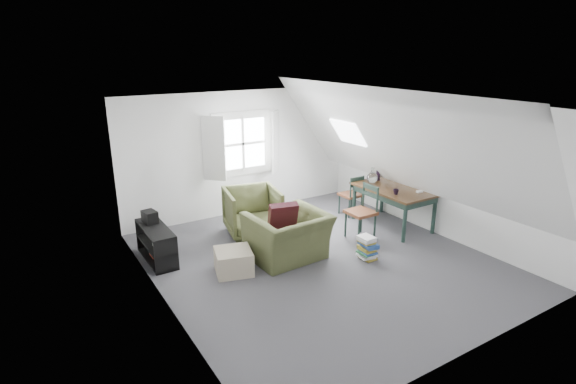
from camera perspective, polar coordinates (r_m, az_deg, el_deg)
floor at (r=7.37m, az=4.09°, el=-8.68°), size 5.50×5.50×0.00m
ceiling at (r=6.65m, az=4.57°, el=11.02°), size 5.50×5.50×0.00m
wall_back at (r=9.19m, az=-5.85°, el=4.93°), size 5.00×0.00×5.00m
wall_front at (r=5.10m, az=22.94°, el=-7.12°), size 5.00×0.00×5.00m
wall_left at (r=5.86m, az=-15.91°, el=-3.16°), size 0.00×5.50×5.50m
wall_right at (r=8.57m, az=17.98°, el=3.22°), size 0.00×5.50×5.50m
slope_left at (r=6.01m, az=-7.64°, el=3.15°), size 3.19×5.50×4.48m
slope_right at (r=7.77m, az=13.75°, el=6.12°), size 3.19×5.50×4.48m
dormer_window at (r=9.08m, az=-5.68°, el=6.08°), size 1.71×0.35×1.30m
skylight at (r=8.71m, az=7.64°, el=7.49°), size 0.35×0.75×0.47m
armchair_near at (r=7.42m, az=-0.03°, el=-8.41°), size 1.25×1.10×0.77m
armchair_far at (r=8.38m, az=-4.45°, el=-5.29°), size 1.11×1.13×0.87m
throw_pillow at (r=7.27m, az=-0.66°, el=-3.11°), size 0.52×0.37×0.48m
ottoman at (r=6.97m, az=-6.93°, el=-8.73°), size 0.66×0.66×0.36m
dining_table at (r=8.74m, az=13.25°, el=-0.13°), size 0.92×1.53×0.76m
demijohn at (r=8.88m, az=10.63°, el=1.85°), size 0.22×0.22×0.30m
vase_twigs at (r=9.11m, az=11.38°, el=2.32°), size 0.08×0.09×0.64m
cup at (r=8.34m, az=13.52°, el=-0.29°), size 0.11×0.11×0.10m
paper_box at (r=8.55m, az=16.37°, el=0.06°), size 0.11×0.08×0.04m
dining_chair_far at (r=9.23m, az=8.11°, el=-0.31°), size 0.40×0.40×0.85m
dining_chair_near at (r=8.13m, az=9.44°, el=-2.40°), size 0.46×0.46×0.97m
media_shelf at (r=7.55m, az=-16.28°, el=-6.58°), size 0.37×1.10×0.56m
electronics_box at (r=7.66m, az=-17.14°, el=-3.08°), size 0.23×0.29×0.21m
magazine_stack at (r=7.44m, az=10.03°, el=-6.98°), size 0.29×0.34×0.38m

